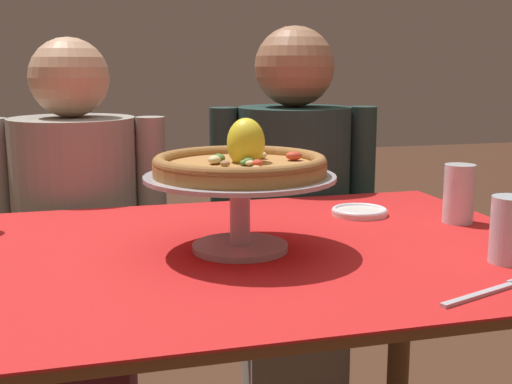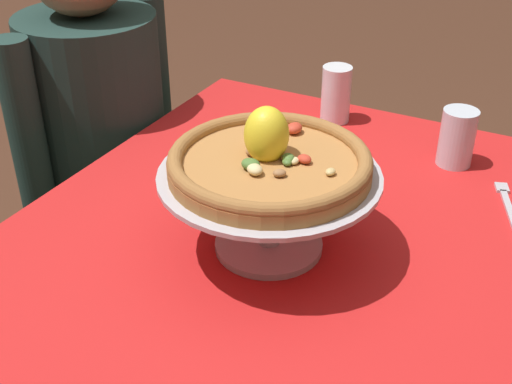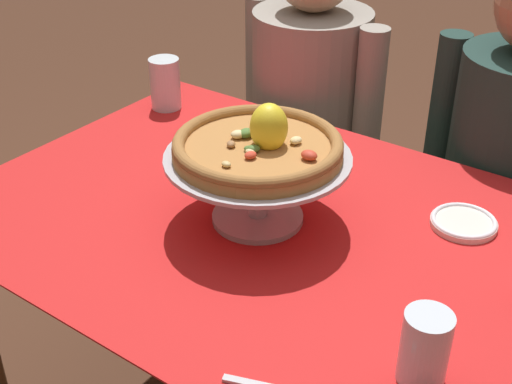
% 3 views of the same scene
% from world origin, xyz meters
% --- Properties ---
extents(dining_table, '(1.23, 0.89, 0.75)m').
position_xyz_m(dining_table, '(0.00, 0.00, 0.64)').
color(dining_table, brown).
rests_on(dining_table, ground).
extents(pizza_stand, '(0.36, 0.36, 0.14)m').
position_xyz_m(pizza_stand, '(-0.01, -0.01, 0.85)').
color(pizza_stand, '#B7B7C1').
rests_on(pizza_stand, dining_table).
extents(pizza, '(0.32, 0.32, 0.10)m').
position_xyz_m(pizza, '(-0.01, -0.01, 0.92)').
color(pizza, '#AD753D').
rests_on(pizza, pizza_stand).
extents(water_glass_front_right, '(0.07, 0.07, 0.12)m').
position_xyz_m(water_glass_front_right, '(0.43, -0.22, 0.80)').
color(water_glass_front_right, silver).
rests_on(water_glass_front_right, dining_table).
extents(water_glass_side_right, '(0.07, 0.07, 0.13)m').
position_xyz_m(water_glass_side_right, '(0.51, 0.08, 0.81)').
color(water_glass_side_right, white).
rests_on(water_glass_side_right, dining_table).
extents(side_plate, '(0.13, 0.13, 0.02)m').
position_xyz_m(side_plate, '(0.33, 0.20, 0.76)').
color(side_plate, silver).
rests_on(side_plate, dining_table).
extents(dinner_fork, '(0.19, 0.08, 0.01)m').
position_xyz_m(dinner_fork, '(0.30, -0.35, 0.75)').
color(dinner_fork, '#B7B7C1').
rests_on(dinner_fork, dining_table).
extents(diner_right, '(0.48, 0.37, 1.20)m').
position_xyz_m(diner_right, '(0.31, 0.62, 0.58)').
color(diner_right, gray).
rests_on(diner_right, ground).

